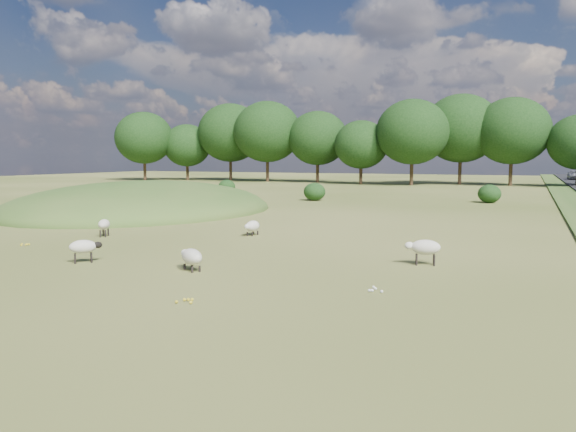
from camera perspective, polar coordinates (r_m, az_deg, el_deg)
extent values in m
plane|color=#3E4F18|center=(40.26, 6.40, 0.89)|extent=(160.00, 160.00, 0.00)
ellipsoid|color=#33561E|center=(38.65, -14.53, 0.52)|extent=(16.00, 20.00, 4.00)
cylinder|color=black|center=(89.53, -14.35, 4.75)|extent=(0.44, 0.44, 3.77)
ellipsoid|color=black|center=(89.57, -14.42, 7.70)|extent=(8.81, 8.81, 7.93)
cylinder|color=black|center=(89.41, -10.18, 4.63)|extent=(0.44, 0.44, 3.12)
ellipsoid|color=black|center=(89.41, -10.23, 7.07)|extent=(7.28, 7.28, 6.55)
cylinder|color=black|center=(86.69, -5.85, 5.01)|extent=(0.44, 0.44, 4.21)
ellipsoid|color=black|center=(86.75, -5.89, 8.41)|extent=(9.83, 9.83, 8.84)
cylinder|color=black|center=(81.83, -2.10, 4.97)|extent=(0.44, 0.44, 4.18)
ellipsoid|color=black|center=(81.90, -2.12, 8.54)|extent=(9.75, 9.75, 8.78)
cylinder|color=black|center=(79.57, 3.02, 4.73)|extent=(0.44, 0.44, 3.61)
ellipsoid|color=black|center=(79.59, 3.03, 7.90)|extent=(8.41, 8.41, 7.57)
cylinder|color=black|center=(74.69, 7.41, 4.38)|extent=(0.44, 0.44, 3.02)
ellipsoid|color=black|center=(74.68, 7.45, 7.21)|extent=(7.04, 7.04, 6.34)
cylinder|color=black|center=(72.68, 12.44, 4.59)|extent=(0.44, 0.44, 3.90)
ellipsoid|color=black|center=(72.73, 12.53, 8.34)|extent=(9.09, 9.09, 8.18)
cylinder|color=black|center=(76.75, 17.06, 4.66)|extent=(0.44, 0.44, 4.22)
ellipsoid|color=black|center=(76.83, 17.18, 8.50)|extent=(9.85, 9.85, 8.86)
cylinder|color=black|center=(75.37, 21.69, 4.37)|extent=(0.44, 0.44, 3.94)
ellipsoid|color=black|center=(75.42, 21.83, 8.03)|extent=(9.20, 9.20, 8.28)
ellipsoid|color=black|center=(46.07, 2.71, 2.48)|extent=(1.79, 1.79, 1.46)
ellipsoid|color=black|center=(46.46, 19.78, 2.14)|extent=(1.76, 1.76, 1.44)
ellipsoid|color=black|center=(55.18, -6.24, 2.98)|extent=(1.67, 1.67, 1.36)
ellipsoid|color=beige|center=(26.52, -18.19, -0.81)|extent=(0.83, 1.01, 0.46)
ellipsoid|color=silver|center=(26.98, -17.94, -0.62)|extent=(0.33, 0.36, 0.23)
cylinder|color=black|center=(26.84, -18.25, -1.58)|extent=(0.06, 0.06, 0.32)
cylinder|color=black|center=(26.79, -17.79, -1.58)|extent=(0.06, 0.06, 0.32)
cylinder|color=black|center=(26.34, -18.53, -1.72)|extent=(0.06, 0.06, 0.32)
cylinder|color=black|center=(26.29, -18.06, -1.72)|extent=(0.06, 0.06, 0.32)
ellipsoid|color=beige|center=(17.91, -9.74, -4.11)|extent=(1.13, 0.99, 0.51)
ellipsoid|color=silver|center=(18.40, -10.42, -3.74)|extent=(0.41, 0.38, 0.26)
cylinder|color=black|center=(18.19, -10.45, -5.09)|extent=(0.07, 0.07, 0.19)
cylinder|color=black|center=(18.29, -9.73, -5.01)|extent=(0.07, 0.07, 0.19)
cylinder|color=black|center=(17.67, -9.71, -5.40)|extent=(0.07, 0.07, 0.19)
cylinder|color=black|center=(17.77, -8.97, -5.33)|extent=(0.07, 0.07, 0.19)
ellipsoid|color=beige|center=(20.19, -20.12, -2.94)|extent=(0.97, 0.96, 0.46)
ellipsoid|color=black|center=(20.20, -18.76, -2.80)|extent=(0.36, 0.36, 0.23)
cylinder|color=black|center=(20.37, -19.36, -3.95)|extent=(0.06, 0.06, 0.32)
cylinder|color=black|center=(20.15, -19.34, -4.05)|extent=(0.06, 0.06, 0.32)
cylinder|color=black|center=(20.36, -20.82, -4.00)|extent=(0.06, 0.06, 0.32)
cylinder|color=black|center=(20.14, -20.82, -4.11)|extent=(0.06, 0.06, 0.32)
ellipsoid|color=beige|center=(19.09, 13.80, -3.10)|extent=(1.05, 0.69, 0.50)
ellipsoid|color=silver|center=(19.08, 12.23, -2.96)|extent=(0.35, 0.29, 0.25)
cylinder|color=black|center=(19.04, 12.92, -4.39)|extent=(0.07, 0.07, 0.35)
cylinder|color=black|center=(19.27, 12.92, -4.27)|extent=(0.07, 0.07, 0.35)
cylinder|color=black|center=(19.05, 14.63, -4.43)|extent=(0.07, 0.07, 0.35)
cylinder|color=black|center=(19.29, 14.60, -4.30)|extent=(0.07, 0.07, 0.35)
ellipsoid|color=beige|center=(25.64, -3.62, -1.03)|extent=(0.52, 0.97, 0.50)
ellipsoid|color=silver|center=(25.17, -4.16, -1.08)|extent=(0.24, 0.32, 0.25)
cylinder|color=black|center=(25.38, -3.66, -1.87)|extent=(0.07, 0.07, 0.18)
cylinder|color=black|center=(25.49, -4.15, -1.84)|extent=(0.07, 0.07, 0.18)
cylinder|color=black|center=(25.88, -3.09, -1.71)|extent=(0.07, 0.07, 0.18)
cylinder|color=black|center=(25.99, -3.57, -1.68)|extent=(0.07, 0.07, 0.18)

